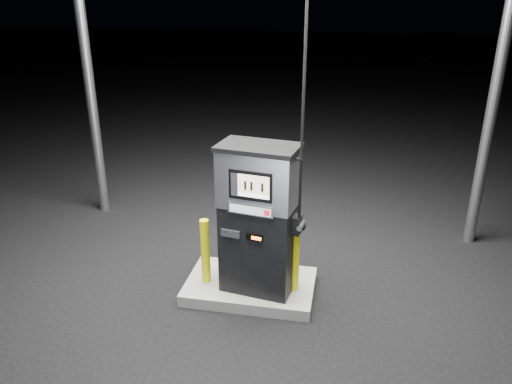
# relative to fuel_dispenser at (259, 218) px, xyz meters

# --- Properties ---
(ground) EXTENTS (80.00, 80.00, 0.00)m
(ground) POSITION_rel_fuel_dispenser_xyz_m (-0.12, 0.10, -1.09)
(ground) COLOR black
(ground) RESTS_ON ground
(pump_island) EXTENTS (1.60, 1.00, 0.15)m
(pump_island) POSITION_rel_fuel_dispenser_xyz_m (-0.12, 0.10, -1.02)
(pump_island) COLOR slate
(pump_island) RESTS_ON ground
(fuel_dispenser) EXTENTS (1.05, 0.68, 3.80)m
(fuel_dispenser) POSITION_rel_fuel_dispenser_xyz_m (0.00, 0.00, 0.00)
(fuel_dispenser) COLOR black
(fuel_dispenser) RESTS_ON pump_island
(bollard_left) EXTENTS (0.15, 0.15, 0.84)m
(bollard_left) POSITION_rel_fuel_dispenser_xyz_m (-0.67, 0.02, -0.52)
(bollard_left) COLOR yellow
(bollard_left) RESTS_ON pump_island
(bollard_right) EXTENTS (0.15, 0.15, 0.96)m
(bollard_right) POSITION_rel_fuel_dispenser_xyz_m (0.43, 0.05, -0.46)
(bollard_right) COLOR yellow
(bollard_right) RESTS_ON pump_island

